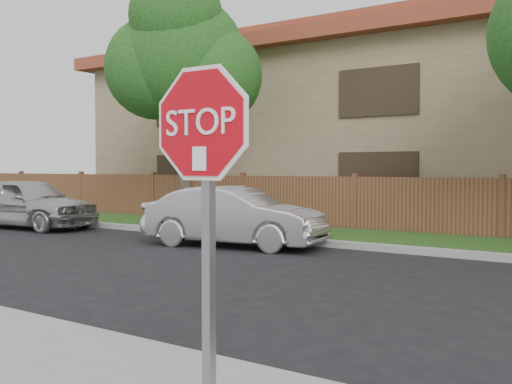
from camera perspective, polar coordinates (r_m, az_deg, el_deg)
The scene contains 8 objects.
ground at distance 5.86m, azimuth -2.98°, elevation -16.30°, with size 90.00×90.00×0.00m, color black.
far_curb at distance 13.12m, azimuth 19.33°, elevation -5.64°, with size 70.00×0.30×0.15m, color gray.
grass_strip at distance 14.71m, azimuth 21.02°, elevation -4.86°, with size 70.00×3.00×0.12m, color #1E4714.
fence at distance 16.20m, azimuth 22.38°, elevation -1.60°, with size 70.00×0.12×1.60m, color #54301D.
tree_left at distance 18.95m, azimuth -7.07°, elevation 12.54°, with size 4.80×3.90×7.78m.
stop_sign at distance 3.79m, azimuth -4.98°, elevation 1.66°, with size 1.01×0.13×2.55m.
sedan_far_left at distance 19.59m, azimuth -20.84°, elevation -0.97°, with size 1.84×4.59×1.56m, color #B5B5BA.
sedan_left at distance 14.09m, azimuth -2.07°, elevation -2.35°, with size 1.51×4.32×1.42m, color silver.
Camera 1 is at (3.38, -4.40, 1.88)m, focal length 42.00 mm.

